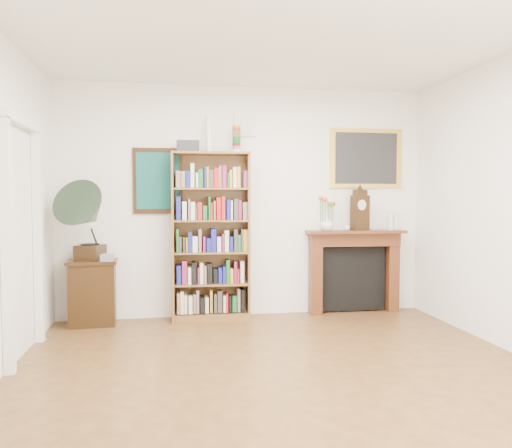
{
  "coord_description": "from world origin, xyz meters",
  "views": [
    {
      "loc": [
        -0.86,
        -3.57,
        1.45
      ],
      "look_at": [
        -0.01,
        1.6,
        1.17
      ],
      "focal_mm": 35.0,
      "sensor_mm": 36.0,
      "label": 1
    }
  ],
  "objects_px": {
    "side_cabinet": "(93,292)",
    "teacup": "(347,228)",
    "gramophone": "(87,215)",
    "cd_stack": "(107,258)",
    "bookshelf": "(211,227)",
    "fireplace": "(354,264)",
    "mantel_clock": "(360,211)",
    "flower_vase": "(327,224)",
    "bottle_right": "(396,222)",
    "bottle_left": "(391,220)"
  },
  "relations": [
    {
      "from": "gramophone",
      "to": "cd_stack",
      "type": "xyz_separation_m",
      "value": [
        0.21,
        -0.03,
        -0.47
      ]
    },
    {
      "from": "mantel_clock",
      "to": "side_cabinet",
      "type": "bearing_deg",
      "value": 162.03
    },
    {
      "from": "side_cabinet",
      "to": "gramophone",
      "type": "bearing_deg",
      "value": -107.15
    },
    {
      "from": "cd_stack",
      "to": "bottle_left",
      "type": "height_order",
      "value": "bottle_left"
    },
    {
      "from": "bottle_left",
      "to": "bottle_right",
      "type": "relative_size",
      "value": 1.2
    },
    {
      "from": "side_cabinet",
      "to": "bookshelf",
      "type": "bearing_deg",
      "value": -2.17
    },
    {
      "from": "side_cabinet",
      "to": "fireplace",
      "type": "bearing_deg",
      "value": -1.36
    },
    {
      "from": "cd_stack",
      "to": "fireplace",
      "type": "bearing_deg",
      "value": 5.12
    },
    {
      "from": "teacup",
      "to": "cd_stack",
      "type": "bearing_deg",
      "value": -176.76
    },
    {
      "from": "side_cabinet",
      "to": "cd_stack",
      "type": "relative_size",
      "value": 6.19
    },
    {
      "from": "side_cabinet",
      "to": "mantel_clock",
      "type": "distance_m",
      "value": 3.34
    },
    {
      "from": "fireplace",
      "to": "cd_stack",
      "type": "xyz_separation_m",
      "value": [
        -2.98,
        -0.27,
        0.17
      ]
    },
    {
      "from": "teacup",
      "to": "bottle_right",
      "type": "bearing_deg",
      "value": 4.11
    },
    {
      "from": "gramophone",
      "to": "bottle_left",
      "type": "height_order",
      "value": "gramophone"
    },
    {
      "from": "gramophone",
      "to": "bottle_right",
      "type": "distance_m",
      "value": 3.72
    },
    {
      "from": "gramophone",
      "to": "bottle_right",
      "type": "relative_size",
      "value": 4.53
    },
    {
      "from": "side_cabinet",
      "to": "gramophone",
      "type": "relative_size",
      "value": 0.82
    },
    {
      "from": "gramophone",
      "to": "teacup",
      "type": "relative_size",
      "value": 11.42
    },
    {
      "from": "cd_stack",
      "to": "bottle_right",
      "type": "height_order",
      "value": "bottle_right"
    },
    {
      "from": "cd_stack",
      "to": "bottle_right",
      "type": "bearing_deg",
      "value": 3.4
    },
    {
      "from": "side_cabinet",
      "to": "gramophone",
      "type": "distance_m",
      "value": 0.89
    },
    {
      "from": "flower_vase",
      "to": "bottle_right",
      "type": "xyz_separation_m",
      "value": [
        0.9,
        -0.02,
        0.02
      ]
    },
    {
      "from": "gramophone",
      "to": "cd_stack",
      "type": "bearing_deg",
      "value": 8.74
    },
    {
      "from": "mantel_clock",
      "to": "teacup",
      "type": "relative_size",
      "value": 6.36
    },
    {
      "from": "flower_vase",
      "to": "teacup",
      "type": "height_order",
      "value": "flower_vase"
    },
    {
      "from": "cd_stack",
      "to": "bottle_right",
      "type": "xyz_separation_m",
      "value": [
        3.51,
        0.21,
        0.36
      ]
    },
    {
      "from": "teacup",
      "to": "bottle_right",
      "type": "distance_m",
      "value": 0.67
    },
    {
      "from": "side_cabinet",
      "to": "teacup",
      "type": "xyz_separation_m",
      "value": [
        3.03,
        0.02,
        0.7
      ]
    },
    {
      "from": "mantel_clock",
      "to": "bottle_right",
      "type": "xyz_separation_m",
      "value": [
        0.48,
        0.01,
        -0.14
      ]
    },
    {
      "from": "cd_stack",
      "to": "side_cabinet",
      "type": "bearing_deg",
      "value": 142.43
    },
    {
      "from": "fireplace",
      "to": "flower_vase",
      "type": "relative_size",
      "value": 7.5
    },
    {
      "from": "bookshelf",
      "to": "flower_vase",
      "type": "distance_m",
      "value": 1.44
    },
    {
      "from": "bottle_left",
      "to": "flower_vase",
      "type": "bearing_deg",
      "value": 177.9
    },
    {
      "from": "fireplace",
      "to": "mantel_clock",
      "type": "bearing_deg",
      "value": -50.07
    },
    {
      "from": "side_cabinet",
      "to": "bottle_right",
      "type": "xyz_separation_m",
      "value": [
        3.69,
        0.07,
        0.77
      ]
    },
    {
      "from": "cd_stack",
      "to": "mantel_clock",
      "type": "relative_size",
      "value": 0.24
    },
    {
      "from": "gramophone",
      "to": "side_cabinet",
      "type": "bearing_deg",
      "value": 94.38
    },
    {
      "from": "mantel_clock",
      "to": "gramophone",
      "type": "bearing_deg",
      "value": 163.93
    },
    {
      "from": "flower_vase",
      "to": "bottle_left",
      "type": "distance_m",
      "value": 0.83
    },
    {
      "from": "fireplace",
      "to": "mantel_clock",
      "type": "relative_size",
      "value": 2.47
    },
    {
      "from": "gramophone",
      "to": "flower_vase",
      "type": "relative_size",
      "value": 5.44
    },
    {
      "from": "side_cabinet",
      "to": "fireplace",
      "type": "relative_size",
      "value": 0.6
    },
    {
      "from": "fireplace",
      "to": "bottle_right",
      "type": "height_order",
      "value": "bottle_right"
    },
    {
      "from": "fireplace",
      "to": "gramophone",
      "type": "height_order",
      "value": "gramophone"
    },
    {
      "from": "bottle_left",
      "to": "bottle_right",
      "type": "xyz_separation_m",
      "value": [
        0.07,
        0.01,
        -0.02
      ]
    },
    {
      "from": "flower_vase",
      "to": "cd_stack",
      "type": "bearing_deg",
      "value": -174.99
    },
    {
      "from": "side_cabinet",
      "to": "bottle_right",
      "type": "relative_size",
      "value": 3.71
    },
    {
      "from": "gramophone",
      "to": "bottle_left",
      "type": "distance_m",
      "value": 3.65
    },
    {
      "from": "bookshelf",
      "to": "mantel_clock",
      "type": "bearing_deg",
      "value": 4.02
    },
    {
      "from": "bookshelf",
      "to": "teacup",
      "type": "bearing_deg",
      "value": 2.68
    }
  ]
}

